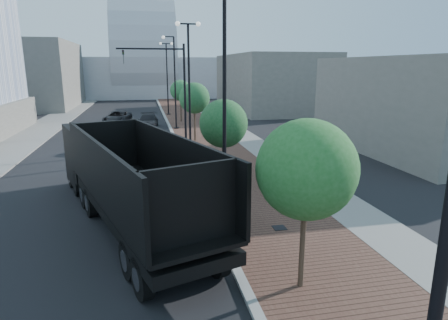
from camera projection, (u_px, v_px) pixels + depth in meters
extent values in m
cube|color=#4C2D23|center=(196.00, 120.00, 45.83)|extent=(7.00, 140.00, 0.12)
cube|color=slate|center=(219.00, 120.00, 46.37)|extent=(2.40, 140.00, 0.13)
cube|color=gray|center=(167.00, 121.00, 45.13)|extent=(0.30, 140.00, 0.14)
cube|color=slate|center=(49.00, 124.00, 42.54)|extent=(4.00, 140.00, 0.12)
cube|color=black|center=(97.00, 153.00, 20.03)|extent=(3.59, 3.66, 2.93)
cube|color=black|center=(93.00, 165.00, 21.52)|extent=(2.75, 1.37, 1.47)
cube|color=black|center=(105.00, 174.00, 18.94)|extent=(2.96, 1.73, 0.56)
cube|color=black|center=(140.00, 208.00, 14.30)|extent=(5.77, 10.70, 0.39)
cube|color=black|center=(139.00, 197.00, 14.19)|extent=(5.88, 10.74, 0.14)
cube|color=black|center=(98.00, 173.00, 13.25)|extent=(3.33, 9.91, 2.26)
cube|color=black|center=(174.00, 163.00, 14.61)|extent=(3.33, 9.91, 2.26)
cube|color=black|center=(191.00, 206.00, 10.10)|extent=(2.72, 1.00, 2.26)
cube|color=black|center=(107.00, 146.00, 17.75)|extent=(2.72, 1.00, 2.26)
cylinder|color=black|center=(78.00, 183.00, 19.26)|extent=(0.70, 1.28, 1.24)
cylinder|color=silver|center=(78.00, 183.00, 19.26)|extent=(0.57, 0.76, 0.68)
cylinder|color=black|center=(125.00, 177.00, 20.40)|extent=(0.70, 1.28, 1.24)
cylinder|color=silver|center=(125.00, 177.00, 20.40)|extent=(0.57, 0.76, 0.68)
cylinder|color=black|center=(72.00, 176.00, 20.61)|extent=(0.70, 1.28, 1.24)
cylinder|color=silver|center=(72.00, 176.00, 20.61)|extent=(0.57, 0.76, 0.68)
cylinder|color=black|center=(117.00, 170.00, 21.75)|extent=(0.70, 1.28, 1.24)
cylinder|color=silver|center=(117.00, 170.00, 21.75)|extent=(0.57, 0.76, 0.68)
cylinder|color=black|center=(142.00, 278.00, 10.66)|extent=(0.70, 1.28, 1.24)
cylinder|color=silver|center=(142.00, 278.00, 10.66)|extent=(0.57, 0.76, 0.68)
cylinder|color=black|center=(217.00, 257.00, 11.81)|extent=(0.70, 1.28, 1.24)
cylinder|color=silver|center=(217.00, 257.00, 11.81)|extent=(0.57, 0.76, 0.68)
cylinder|color=black|center=(130.00, 260.00, 11.67)|extent=(0.70, 1.28, 1.24)
cylinder|color=silver|center=(130.00, 260.00, 11.67)|extent=(0.57, 0.76, 0.68)
cylinder|color=black|center=(200.00, 242.00, 12.82)|extent=(0.70, 1.28, 1.24)
cylinder|color=silver|center=(200.00, 242.00, 12.82)|extent=(0.57, 0.76, 0.68)
cylinder|color=black|center=(91.00, 203.00, 16.56)|extent=(0.70, 1.28, 1.24)
cylinder|color=silver|center=(91.00, 203.00, 16.56)|extent=(0.57, 0.76, 0.68)
cylinder|color=black|center=(144.00, 194.00, 17.70)|extent=(0.70, 1.28, 1.24)
cylinder|color=silver|center=(144.00, 194.00, 17.70)|extent=(0.57, 0.76, 0.68)
cylinder|color=black|center=(85.00, 195.00, 17.57)|extent=(0.70, 1.28, 1.24)
cylinder|color=silver|center=(85.00, 195.00, 17.57)|extent=(0.57, 0.76, 0.68)
cylinder|color=black|center=(136.00, 187.00, 18.72)|extent=(0.70, 1.28, 1.24)
cylinder|color=silver|center=(136.00, 187.00, 18.72)|extent=(0.57, 0.76, 0.68)
imported|color=silver|center=(130.00, 140.00, 30.10)|extent=(2.56, 4.46, 1.39)
imported|color=black|center=(117.00, 118.00, 43.09)|extent=(3.31, 5.59, 1.46)
imported|color=black|center=(148.00, 121.00, 40.34)|extent=(2.39, 5.07, 1.43)
imported|color=black|center=(329.00, 171.00, 19.96)|extent=(0.86, 0.71, 2.04)
cylinder|color=black|center=(448.00, 226.00, 4.24)|extent=(0.16, 0.16, 9.00)
cylinder|color=black|center=(224.00, 213.00, 16.72)|extent=(0.56, 0.56, 0.20)
cylinder|color=black|center=(224.00, 110.00, 15.65)|extent=(0.16, 0.16, 9.00)
cylinder|color=black|center=(191.00, 154.00, 28.13)|extent=(0.56, 0.56, 0.20)
cylinder|color=black|center=(189.00, 91.00, 27.06)|extent=(0.16, 0.16, 9.00)
cylinder|color=black|center=(188.00, 24.00, 25.99)|extent=(1.40, 0.10, 0.10)
sphere|color=silver|center=(178.00, 24.00, 25.85)|extent=(0.32, 0.32, 0.32)
sphere|color=silver|center=(198.00, 24.00, 26.13)|extent=(0.32, 0.32, 0.32)
cylinder|color=black|center=(176.00, 128.00, 39.54)|extent=(0.56, 0.56, 0.20)
cylinder|color=black|center=(175.00, 84.00, 38.46)|extent=(0.16, 0.16, 9.00)
cylinder|color=black|center=(168.00, 37.00, 37.29)|extent=(1.00, 0.10, 0.10)
sphere|color=silver|center=(163.00, 37.00, 37.21)|extent=(0.32, 0.32, 0.32)
cylinder|color=black|center=(169.00, 114.00, 50.95)|extent=(0.56, 0.56, 0.20)
cylinder|color=black|center=(167.00, 80.00, 49.87)|extent=(0.16, 0.16, 9.00)
cylinder|color=black|center=(166.00, 44.00, 48.80)|extent=(1.40, 0.10, 0.10)
sphere|color=silver|center=(160.00, 44.00, 48.66)|extent=(0.32, 0.32, 0.32)
sphere|color=silver|center=(172.00, 44.00, 48.94)|extent=(0.32, 0.32, 0.32)
cylinder|color=black|center=(185.00, 97.00, 30.06)|extent=(0.18, 0.18, 8.00)
cylinder|color=black|center=(150.00, 49.00, 28.70)|extent=(5.00, 0.12, 0.12)
imported|color=black|center=(123.00, 57.00, 28.45)|extent=(0.16, 0.20, 1.00)
cylinder|color=#382619|center=(303.00, 235.00, 10.84)|extent=(0.16, 0.16, 3.38)
sphere|color=#1F5C21|center=(306.00, 169.00, 10.38)|extent=(2.77, 2.77, 2.77)
sphere|color=#1F5C21|center=(315.00, 174.00, 10.80)|extent=(1.94, 1.94, 1.94)
sphere|color=#1F5C21|center=(301.00, 160.00, 9.96)|extent=(1.66, 1.66, 1.66)
cylinder|color=#382619|center=(223.00, 155.00, 21.34)|extent=(0.16, 0.16, 3.08)
sphere|color=#1A4C1F|center=(223.00, 124.00, 20.92)|extent=(2.65, 2.65, 2.65)
sphere|color=#1A4C1F|center=(229.00, 127.00, 21.33)|extent=(1.85, 1.85, 1.85)
sphere|color=#1A4C1F|center=(219.00, 119.00, 20.50)|extent=(1.59, 1.59, 1.59)
cylinder|color=#382619|center=(195.00, 122.00, 32.69)|extent=(0.16, 0.16, 3.48)
sphere|color=#1C5325|center=(194.00, 98.00, 32.22)|extent=(2.60, 2.60, 2.60)
sphere|color=#1C5325|center=(199.00, 101.00, 32.65)|extent=(1.82, 1.82, 1.82)
sphere|color=#1C5325|center=(191.00, 94.00, 31.79)|extent=(1.56, 1.56, 1.56)
cylinder|color=#382619|center=(181.00, 108.00, 44.11)|extent=(0.16, 0.16, 3.42)
sphere|color=#205D2B|center=(180.00, 90.00, 43.65)|extent=(2.35, 2.35, 2.35)
sphere|color=#205D2B|center=(184.00, 92.00, 44.07)|extent=(1.65, 1.65, 1.65)
sphere|color=#205D2B|center=(178.00, 87.00, 43.22)|extent=(1.41, 1.41, 1.41)
cube|color=#A5A8AF|center=(145.00, 77.00, 86.58)|extent=(50.00, 28.00, 8.00)
cube|color=slate|center=(26.00, 75.00, 58.98)|extent=(14.00, 20.00, 10.00)
cube|color=#626058|center=(270.00, 82.00, 56.89)|extent=(12.00, 22.00, 8.00)
cube|color=#66635C|center=(423.00, 105.00, 28.89)|extent=(10.00, 16.00, 7.00)
cube|color=black|center=(279.00, 228.00, 15.18)|extent=(0.50, 0.50, 0.02)
cube|color=black|center=(223.00, 162.00, 25.63)|extent=(0.50, 0.50, 0.02)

